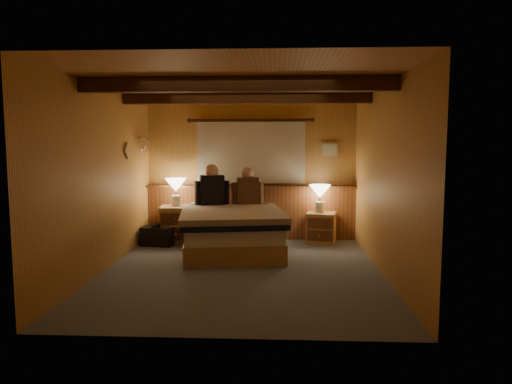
# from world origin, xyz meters

# --- Properties ---
(floor) EXTENTS (4.20, 4.20, 0.00)m
(floor) POSITION_xyz_m (0.00, 0.00, 0.00)
(floor) COLOR slate
(floor) RESTS_ON ground
(ceiling) EXTENTS (4.20, 4.20, 0.00)m
(ceiling) POSITION_xyz_m (0.00, 0.00, 2.40)
(ceiling) COLOR #C9874B
(ceiling) RESTS_ON wall_back
(wall_back) EXTENTS (3.60, 0.00, 3.60)m
(wall_back) POSITION_xyz_m (0.00, 2.10, 1.20)
(wall_back) COLOR #DA9C4E
(wall_back) RESTS_ON floor
(wall_left) EXTENTS (0.00, 4.20, 4.20)m
(wall_left) POSITION_xyz_m (-1.80, 0.00, 1.20)
(wall_left) COLOR #DA9C4E
(wall_left) RESTS_ON floor
(wall_right) EXTENTS (0.00, 4.20, 4.20)m
(wall_right) POSITION_xyz_m (1.80, 0.00, 1.20)
(wall_right) COLOR #DA9C4E
(wall_right) RESTS_ON floor
(wall_front) EXTENTS (3.60, 0.00, 3.60)m
(wall_front) POSITION_xyz_m (0.00, -2.10, 1.20)
(wall_front) COLOR #DA9C4E
(wall_front) RESTS_ON floor
(wainscot) EXTENTS (3.60, 0.23, 0.94)m
(wainscot) POSITION_xyz_m (0.00, 2.04, 0.49)
(wainscot) COLOR brown
(wainscot) RESTS_ON wall_back
(curtain_window) EXTENTS (2.18, 0.09, 1.11)m
(curtain_window) POSITION_xyz_m (0.00, 2.03, 1.52)
(curtain_window) COLOR #422510
(curtain_window) RESTS_ON wall_back
(ceiling_beams) EXTENTS (3.60, 1.65, 0.16)m
(ceiling_beams) POSITION_xyz_m (0.00, 0.15, 2.31)
(ceiling_beams) COLOR #422510
(ceiling_beams) RESTS_ON ceiling
(coat_rail) EXTENTS (0.05, 0.55, 0.24)m
(coat_rail) POSITION_xyz_m (-1.72, 1.58, 1.67)
(coat_rail) COLOR silver
(coat_rail) RESTS_ON wall_left
(framed_print) EXTENTS (0.30, 0.04, 0.25)m
(framed_print) POSITION_xyz_m (1.35, 2.08, 1.55)
(framed_print) COLOR tan
(framed_print) RESTS_ON wall_back
(bed) EXTENTS (1.75, 2.12, 0.66)m
(bed) POSITION_xyz_m (-0.24, 1.03, 0.34)
(bed) COLOR tan
(bed) RESTS_ON floor
(nightstand_left) EXTENTS (0.60, 0.55, 0.61)m
(nightstand_left) POSITION_xyz_m (-1.22, 1.71, 0.31)
(nightstand_left) COLOR tan
(nightstand_left) RESTS_ON floor
(nightstand_right) EXTENTS (0.54, 0.50, 0.51)m
(nightstand_right) POSITION_xyz_m (1.19, 1.77, 0.25)
(nightstand_right) COLOR tan
(nightstand_right) RESTS_ON floor
(lamp_left) EXTENTS (0.36, 0.36, 0.46)m
(lamp_left) POSITION_xyz_m (-1.24, 1.72, 0.94)
(lamp_left) COLOR silver
(lamp_left) RESTS_ON nightstand_left
(lamp_right) EXTENTS (0.35, 0.35, 0.46)m
(lamp_right) POSITION_xyz_m (1.17, 1.78, 0.83)
(lamp_right) COLOR silver
(lamp_right) RESTS_ON nightstand_right
(person_left) EXTENTS (0.55, 0.32, 0.69)m
(person_left) POSITION_xyz_m (-0.62, 1.61, 0.93)
(person_left) COLOR black
(person_left) RESTS_ON bed
(person_right) EXTENTS (0.52, 0.25, 0.63)m
(person_right) POSITION_xyz_m (-0.04, 1.74, 0.90)
(person_right) COLOR #4E2F1F
(person_right) RESTS_ON bed
(duffel_bag) EXTENTS (0.55, 0.38, 0.37)m
(duffel_bag) POSITION_xyz_m (-1.48, 1.42, 0.16)
(duffel_bag) COLOR black
(duffel_bag) RESTS_ON floor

